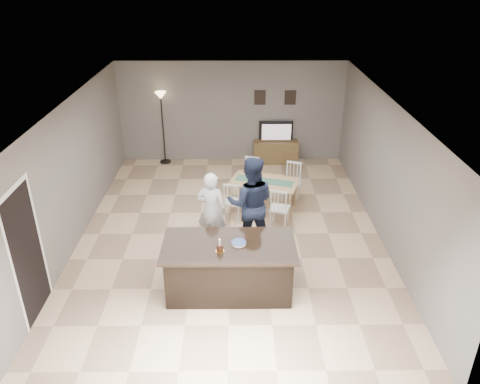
{
  "coord_description": "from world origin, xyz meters",
  "views": [
    {
      "loc": [
        0.13,
        -8.14,
        4.98
      ],
      "look_at": [
        0.19,
        -0.3,
        1.1
      ],
      "focal_mm": 35.0,
      "sensor_mm": 36.0,
      "label": 1
    }
  ],
  "objects_px": {
    "television": "(276,131)",
    "plate_stack": "(239,243)",
    "birthday_cake": "(220,248)",
    "woman": "(212,211)",
    "tv_console": "(276,152)",
    "kitchen_island": "(229,267)",
    "dining_table": "(264,186)",
    "man": "(251,204)",
    "floor_lamp": "(162,108)"
  },
  "relations": [
    {
      "from": "birthday_cake",
      "to": "plate_stack",
      "type": "height_order",
      "value": "birthday_cake"
    },
    {
      "from": "dining_table",
      "to": "plate_stack",
      "type": "bearing_deg",
      "value": -83.74
    },
    {
      "from": "kitchen_island",
      "to": "tv_console",
      "type": "height_order",
      "value": "kitchen_island"
    },
    {
      "from": "woman",
      "to": "floor_lamp",
      "type": "relative_size",
      "value": 0.79
    },
    {
      "from": "plate_stack",
      "to": "floor_lamp",
      "type": "distance_m",
      "value": 5.95
    },
    {
      "from": "kitchen_island",
      "to": "dining_table",
      "type": "xyz_separation_m",
      "value": [
        0.73,
        2.88,
        0.11
      ]
    },
    {
      "from": "tv_console",
      "to": "dining_table",
      "type": "relative_size",
      "value": 0.61
    },
    {
      "from": "kitchen_island",
      "to": "man",
      "type": "height_order",
      "value": "man"
    },
    {
      "from": "kitchen_island",
      "to": "birthday_cake",
      "type": "bearing_deg",
      "value": -126.81
    },
    {
      "from": "television",
      "to": "plate_stack",
      "type": "relative_size",
      "value": 3.77
    },
    {
      "from": "woman",
      "to": "dining_table",
      "type": "distance_m",
      "value": 1.88
    },
    {
      "from": "television",
      "to": "dining_table",
      "type": "bearing_deg",
      "value": 80.32
    },
    {
      "from": "plate_stack",
      "to": "tv_console",
      "type": "bearing_deg",
      "value": 79.39
    },
    {
      "from": "dining_table",
      "to": "floor_lamp",
      "type": "xyz_separation_m",
      "value": [
        -2.56,
        2.71,
        0.96
      ]
    },
    {
      "from": "kitchen_island",
      "to": "tv_console",
      "type": "xyz_separation_m",
      "value": [
        1.2,
        5.57,
        -0.15
      ]
    },
    {
      "from": "kitchen_island",
      "to": "man",
      "type": "distance_m",
      "value": 1.48
    },
    {
      "from": "television",
      "to": "plate_stack",
      "type": "bearing_deg",
      "value": 79.52
    },
    {
      "from": "woman",
      "to": "tv_console",
      "type": "bearing_deg",
      "value": -94.83
    },
    {
      "from": "television",
      "to": "floor_lamp",
      "type": "height_order",
      "value": "floor_lamp"
    },
    {
      "from": "kitchen_island",
      "to": "plate_stack",
      "type": "bearing_deg",
      "value": 4.91
    },
    {
      "from": "plate_stack",
      "to": "dining_table",
      "type": "height_order",
      "value": "plate_stack"
    },
    {
      "from": "floor_lamp",
      "to": "man",
      "type": "bearing_deg",
      "value": -62.33
    },
    {
      "from": "kitchen_island",
      "to": "man",
      "type": "relative_size",
      "value": 1.16
    },
    {
      "from": "kitchen_island",
      "to": "plate_stack",
      "type": "distance_m",
      "value": 0.49
    },
    {
      "from": "floor_lamp",
      "to": "kitchen_island",
      "type": "bearing_deg",
      "value": -71.86
    },
    {
      "from": "tv_console",
      "to": "television",
      "type": "distance_m",
      "value": 0.57
    },
    {
      "from": "man",
      "to": "plate_stack",
      "type": "relative_size",
      "value": 7.65
    },
    {
      "from": "plate_stack",
      "to": "dining_table",
      "type": "bearing_deg",
      "value": 78.75
    },
    {
      "from": "woman",
      "to": "dining_table",
      "type": "xyz_separation_m",
      "value": [
        1.07,
        1.53,
        -0.21
      ]
    },
    {
      "from": "kitchen_island",
      "to": "television",
      "type": "relative_size",
      "value": 2.35
    },
    {
      "from": "tv_console",
      "to": "woman",
      "type": "distance_m",
      "value": 4.52
    },
    {
      "from": "plate_stack",
      "to": "television",
      "type": "bearing_deg",
      "value": 79.52
    },
    {
      "from": "kitchen_island",
      "to": "floor_lamp",
      "type": "bearing_deg",
      "value": 108.14
    },
    {
      "from": "dining_table",
      "to": "woman",
      "type": "bearing_deg",
      "value": -107.61
    },
    {
      "from": "television",
      "to": "woman",
      "type": "bearing_deg",
      "value": 70.2
    },
    {
      "from": "television",
      "to": "dining_table",
      "type": "distance_m",
      "value": 2.82
    },
    {
      "from": "tv_console",
      "to": "woman",
      "type": "xyz_separation_m",
      "value": [
        -1.54,
        -4.22,
        0.48
      ]
    },
    {
      "from": "tv_console",
      "to": "dining_table",
      "type": "xyz_separation_m",
      "value": [
        -0.47,
        -2.69,
        0.26
      ]
    },
    {
      "from": "television",
      "to": "floor_lamp",
      "type": "bearing_deg",
      "value": 0.95
    },
    {
      "from": "tv_console",
      "to": "man",
      "type": "distance_m",
      "value": 4.34
    },
    {
      "from": "plate_stack",
      "to": "floor_lamp",
      "type": "bearing_deg",
      "value": 109.64
    },
    {
      "from": "kitchen_island",
      "to": "woman",
      "type": "height_order",
      "value": "woman"
    },
    {
      "from": "tv_console",
      "to": "plate_stack",
      "type": "height_order",
      "value": "plate_stack"
    },
    {
      "from": "plate_stack",
      "to": "kitchen_island",
      "type": "bearing_deg",
      "value": -175.09
    },
    {
      "from": "woman",
      "to": "plate_stack",
      "type": "relative_size",
      "value": 6.41
    },
    {
      "from": "dining_table",
      "to": "television",
      "type": "bearing_deg",
      "value": 97.83
    },
    {
      "from": "birthday_cake",
      "to": "woman",
      "type": "bearing_deg",
      "value": 97.69
    },
    {
      "from": "kitchen_island",
      "to": "man",
      "type": "bearing_deg",
      "value": 73.82
    },
    {
      "from": "birthday_cake",
      "to": "man",
      "type": "bearing_deg",
      "value": 70.96
    },
    {
      "from": "dining_table",
      "to": "kitchen_island",
      "type": "bearing_deg",
      "value": -86.7
    }
  ]
}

